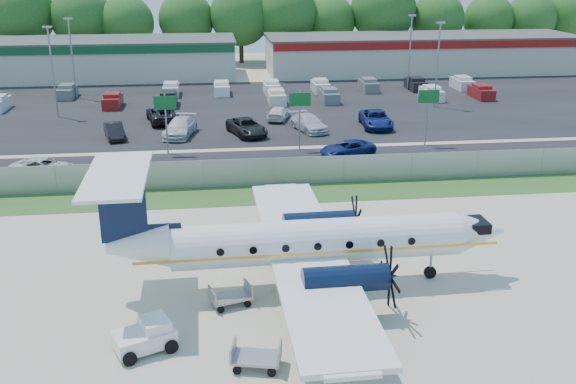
{
  "coord_description": "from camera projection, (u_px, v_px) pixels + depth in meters",
  "views": [
    {
      "loc": [
        -4.18,
        -29.01,
        14.92
      ],
      "look_at": [
        0.0,
        6.0,
        2.3
      ],
      "focal_mm": 40.0,
      "sensor_mm": 36.0,
      "label": 1
    }
  ],
  "objects": [
    {
      "name": "sign_left",
      "position": [
        165.0,
        111.0,
        51.92
      ],
      "size": [
        1.8,
        0.26,
        5.0
      ],
      "color": "gray",
      "rests_on": "ground"
    },
    {
      "name": "parking_lot",
      "position": [
        251.0,
        108.0,
        70.0
      ],
      "size": [
        170.0,
        32.0,
        0.02
      ],
      "primitive_type": "cube",
      "color": "black",
      "rests_on": "ground"
    },
    {
      "name": "ground",
      "position": [
        302.0,
        274.0,
        32.61
      ],
      "size": [
        170.0,
        170.0,
        0.0
      ],
      "primitive_type": "plane",
      "color": "#BCB59F",
      "rests_on": "ground"
    },
    {
      "name": "parked_car_a",
      "position": [
        115.0,
        138.0,
        57.77
      ],
      "size": [
        2.53,
        4.5,
        1.4
      ],
      "primitive_type": "imported",
      "rotation": [
        0.0,
        0.0,
        0.26
      ],
      "color": "black",
      "rests_on": "ground"
    },
    {
      "name": "parked_car_f",
      "position": [
        163.0,
        122.0,
        63.64
      ],
      "size": [
        3.85,
        6.3,
        1.63
      ],
      "primitive_type": "imported",
      "rotation": [
        0.0,
        0.0,
        3.35
      ],
      "color": "black",
      "rests_on": "ground"
    },
    {
      "name": "light_pole_sw",
      "position": [
        72.0,
        53.0,
        73.49
      ],
      "size": [
        0.9,
        0.35,
        9.09
      ],
      "color": "gray",
      "rests_on": "ground"
    },
    {
      "name": "access_road",
      "position": [
        268.0,
        164.0,
        50.37
      ],
      "size": [
        170.0,
        8.0,
        0.02
      ],
      "primitive_type": "cube",
      "color": "black",
      "rests_on": "ground"
    },
    {
      "name": "sign_right",
      "position": [
        428.0,
        104.0,
        54.37
      ],
      "size": [
        1.8,
        0.26,
        5.0
      ],
      "color": "gray",
      "rests_on": "ground"
    },
    {
      "name": "parked_car_d",
      "position": [
        309.0,
        131.0,
        60.45
      ],
      "size": [
        3.54,
        5.55,
        1.5
      ],
      "primitive_type": "imported",
      "rotation": [
        0.0,
        0.0,
        0.3
      ],
      "color": "silver",
      "rests_on": "ground"
    },
    {
      "name": "building_west",
      "position": [
        64.0,
        59.0,
        86.99
      ],
      "size": [
        46.4,
        12.4,
        5.24
      ],
      "color": "beige",
      "rests_on": "ground"
    },
    {
      "name": "parked_car_g",
      "position": [
        279.0,
        120.0,
        64.76
      ],
      "size": [
        3.05,
        4.79,
        1.29
      ],
      "primitive_type": "imported",
      "rotation": [
        0.0,
        0.0,
        2.84
      ],
      "color": "silver",
      "rests_on": "ground"
    },
    {
      "name": "parked_car_b",
      "position": [
        181.0,
        136.0,
        58.63
      ],
      "size": [
        3.36,
        5.91,
        1.62
      ],
      "primitive_type": "imported",
      "rotation": [
        0.0,
        0.0,
        -0.21
      ],
      "color": "silver",
      "rests_on": "ground"
    },
    {
      "name": "light_pole_se",
      "position": [
        410.0,
        47.0,
        77.96
      ],
      "size": [
        0.9,
        0.35,
        9.09
      ],
      "color": "gray",
      "rests_on": "ground"
    },
    {
      "name": "cone_nose",
      "position": [
        435.0,
        238.0,
        36.32
      ],
      "size": [
        0.36,
        0.36,
        0.52
      ],
      "color": "orange",
      "rests_on": "ground"
    },
    {
      "name": "parked_car_c",
      "position": [
        247.0,
        135.0,
        58.97
      ],
      "size": [
        4.05,
        5.96,
        1.51
      ],
      "primitive_type": "imported",
      "rotation": [
        0.0,
        0.0,
        0.31
      ],
      "color": "black",
      "rests_on": "ground"
    },
    {
      "name": "road_car_west",
      "position": [
        45.0,
        176.0,
        47.6
      ],
      "size": [
        5.3,
        3.69,
        1.35
      ],
      "primitive_type": "imported",
      "rotation": [
        0.0,
        0.0,
        1.24
      ],
      "color": "silver",
      "rests_on": "ground"
    },
    {
      "name": "road_car_mid",
      "position": [
        347.0,
        156.0,
        52.48
      ],
      "size": [
        5.08,
        3.53,
        1.29
      ],
      "primitive_type": "imported",
      "rotation": [
        0.0,
        0.0,
        -1.24
      ],
      "color": "navy",
      "rests_on": "ground"
    },
    {
      "name": "light_pole_ne",
      "position": [
        438.0,
        59.0,
        68.61
      ],
      "size": [
        0.9,
        0.35,
        9.09
      ],
      "color": "gray",
      "rests_on": "ground"
    },
    {
      "name": "grass_verge",
      "position": [
        278.0,
        194.0,
        43.83
      ],
      "size": [
        170.0,
        4.0,
        0.02
      ],
      "primitive_type": "cube",
      "color": "#2D561E",
      "rests_on": "ground"
    },
    {
      "name": "light_pole_nw",
      "position": [
        52.0,
        66.0,
        64.14
      ],
      "size": [
        0.9,
        0.35,
        9.09
      ],
      "color": "gray",
      "rests_on": "ground"
    },
    {
      "name": "perimeter_fence",
      "position": [
        275.0,
        171.0,
        45.36
      ],
      "size": [
        120.0,
        0.06,
        1.99
      ],
      "color": "gray",
      "rests_on": "ground"
    },
    {
      "name": "building_east",
      "position": [
        421.0,
        53.0,
        92.57
      ],
      "size": [
        44.4,
        12.4,
        5.24
      ],
      "color": "beige",
      "rests_on": "ground"
    },
    {
      "name": "aircraft",
      "position": [
        308.0,
        241.0,
        30.61
      ],
      "size": [
        19.83,
        19.59,
        6.18
      ],
      "color": "silver",
      "rests_on": "ground"
    },
    {
      "name": "baggage_cart_far",
      "position": [
        256.0,
        357.0,
        24.93
      ],
      "size": [
        2.13,
        1.56,
        1.01
      ],
      "color": "gray",
      "rests_on": "ground"
    },
    {
      "name": "cone_port_wing",
      "position": [
        359.0,
        323.0,
        27.7
      ],
      "size": [
        0.34,
        0.34,
        0.48
      ],
      "color": "orange",
      "rests_on": "ground"
    },
    {
      "name": "tree_line",
      "position": [
        237.0,
        63.0,
        101.79
      ],
      "size": [
        112.0,
        6.0,
        14.0
      ],
      "primitive_type": null,
      "color": "#225519",
      "rests_on": "ground"
    },
    {
      "name": "cone_starboard_wing",
      "position": [
        275.0,
        188.0,
        44.27
      ],
      "size": [
        0.39,
        0.39,
        0.55
      ],
      "color": "orange",
      "rests_on": "ground"
    },
    {
      "name": "baggage_cart_near",
      "position": [
        231.0,
        296.0,
        29.5
      ],
      "size": [
        2.08,
        1.59,
        0.97
      ],
      "color": "gray",
      "rests_on": "ground"
    },
    {
      "name": "sign_mid",
      "position": [
        300.0,
        108.0,
        53.14
      ],
      "size": [
        1.8,
        0.26,
        5.0
      ],
      "color": "gray",
      "rests_on": "ground"
    },
    {
      "name": "parked_car_e",
      "position": [
        375.0,
        127.0,
        61.76
      ],
      "size": [
        3.03,
        5.89,
        1.59
      ],
      "primitive_type": "imported",
      "rotation": [
        0.0,
        0.0,
        -0.07
      ],
      "color": "navy",
      "rests_on": "ground"
    },
    {
      "name": "far_parking_rows",
      "position": [
        248.0,
        99.0,
        74.68
      ],
      "size": [
        56.0,
        10.0,
        1.6
      ],
      "primitive_type": null,
      "color": "gray",
      "rests_on": "ground"
    },
    {
      "name": "pushback_tug",
      "position": [
        147.0,
        336.0,
        26.08
      ],
      "size": [
        2.78,
        2.46,
        1.29
      ],
      "color": "silver",
      "rests_on": "ground"
    }
  ]
}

